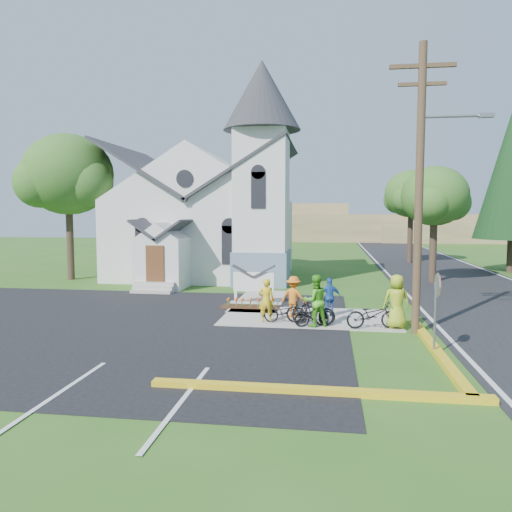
% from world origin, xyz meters
% --- Properties ---
extents(ground, '(120.00, 120.00, 0.00)m').
position_xyz_m(ground, '(0.00, 0.00, 0.00)').
color(ground, '#2F5E1A').
rests_on(ground, ground).
extents(parking_lot, '(20.00, 16.00, 0.02)m').
position_xyz_m(parking_lot, '(-7.00, -2.00, 0.01)').
color(parking_lot, black).
rests_on(parking_lot, ground).
extents(road, '(8.00, 90.00, 0.02)m').
position_xyz_m(road, '(10.00, 15.00, 0.01)').
color(road, black).
rests_on(road, ground).
extents(sidewalk, '(7.00, 4.00, 0.05)m').
position_xyz_m(sidewalk, '(1.50, 0.50, 0.03)').
color(sidewalk, gray).
rests_on(sidewalk, ground).
extents(church, '(12.35, 12.00, 13.00)m').
position_xyz_m(church, '(-5.48, 12.48, 5.25)').
color(church, silver).
rests_on(church, ground).
extents(church_sign, '(2.20, 0.40, 1.70)m').
position_xyz_m(church_sign, '(-1.20, 3.20, 1.03)').
color(church_sign, gray).
rests_on(church_sign, ground).
extents(flower_bed, '(2.60, 1.10, 0.07)m').
position_xyz_m(flower_bed, '(-1.20, 2.30, 0.04)').
color(flower_bed, '#39240F').
rests_on(flower_bed, ground).
extents(utility_pole, '(3.45, 0.28, 10.00)m').
position_xyz_m(utility_pole, '(5.36, -1.50, 5.40)').
color(utility_pole, '#402C20').
rests_on(utility_pole, ground).
extents(stop_sign, '(0.11, 0.76, 2.48)m').
position_xyz_m(stop_sign, '(5.43, -4.20, 1.78)').
color(stop_sign, gray).
rests_on(stop_sign, ground).
extents(tree_lot_corner, '(5.60, 5.60, 9.15)m').
position_xyz_m(tree_lot_corner, '(-14.00, 10.00, 6.60)').
color(tree_lot_corner, '#32241B').
rests_on(tree_lot_corner, ground).
extents(tree_road_near, '(4.00, 4.00, 7.05)m').
position_xyz_m(tree_road_near, '(8.50, 12.00, 5.21)').
color(tree_road_near, '#32241B').
rests_on(tree_road_near, ground).
extents(tree_road_mid, '(4.40, 4.40, 7.80)m').
position_xyz_m(tree_road_mid, '(9.00, 24.00, 5.78)').
color(tree_road_mid, '#32241B').
rests_on(tree_road_mid, ground).
extents(distant_hills, '(61.00, 10.00, 5.60)m').
position_xyz_m(distant_hills, '(3.36, 56.33, 2.17)').
color(distant_hills, olive).
rests_on(distant_hills, ground).
extents(cyclist_0, '(0.66, 0.48, 1.69)m').
position_xyz_m(cyclist_0, '(-0.12, -0.69, 0.89)').
color(cyclist_0, gold).
rests_on(cyclist_0, sidewalk).
extents(bike_0, '(1.78, 0.83, 0.90)m').
position_xyz_m(bike_0, '(0.63, -0.81, 0.50)').
color(bike_0, black).
rests_on(bike_0, sidewalk).
extents(cyclist_1, '(1.15, 1.05, 1.92)m').
position_xyz_m(cyclist_1, '(1.76, -1.15, 1.01)').
color(cyclist_1, '#4BB321').
rests_on(cyclist_1, sidewalk).
extents(bike_1, '(1.59, 0.92, 0.92)m').
position_xyz_m(bike_1, '(1.73, -1.20, 0.51)').
color(bike_1, black).
rests_on(bike_1, sidewalk).
extents(cyclist_2, '(0.99, 0.60, 1.57)m').
position_xyz_m(cyclist_2, '(2.30, 0.74, 0.84)').
color(cyclist_2, '#2259AC').
rests_on(cyclist_2, sidewalk).
extents(bike_2, '(1.96, 0.94, 0.99)m').
position_xyz_m(bike_2, '(1.58, -0.71, 0.55)').
color(bike_2, black).
rests_on(bike_2, sidewalk).
extents(cyclist_3, '(1.22, 0.94, 1.67)m').
position_xyz_m(cyclist_3, '(0.86, 0.29, 0.89)').
color(cyclist_3, orange).
rests_on(cyclist_3, sidewalk).
extents(bike_3, '(1.61, 1.06, 0.94)m').
position_xyz_m(bike_3, '(1.57, -0.86, 0.52)').
color(bike_3, black).
rests_on(bike_3, sidewalk).
extents(cyclist_4, '(1.02, 0.71, 1.98)m').
position_xyz_m(cyclist_4, '(4.70, -1.02, 1.04)').
color(cyclist_4, '#9DB221').
rests_on(cyclist_4, sidewalk).
extents(bike_4, '(2.02, 1.05, 1.01)m').
position_xyz_m(bike_4, '(3.84, -1.20, 0.55)').
color(bike_4, black).
rests_on(bike_4, sidewalk).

